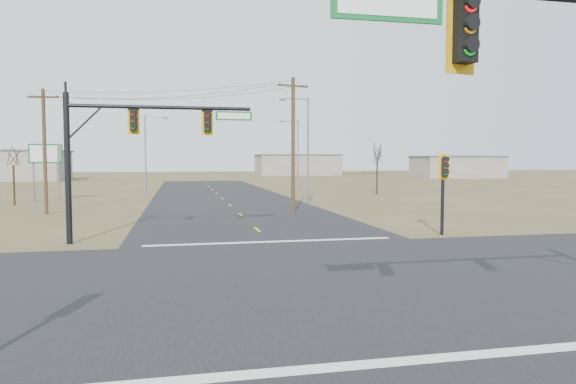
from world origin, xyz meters
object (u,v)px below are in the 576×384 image
Objects in this scene: utility_pole_far at (45,149)px; utility_pole_near at (293,144)px; streetlight_c at (147,152)px; bare_tree_d at (377,150)px; mast_arm_far at (133,136)px; streetlight_a at (306,145)px; bare_tree_a at (13,155)px; pedestal_signal_ne at (444,175)px; streetlight_b at (296,151)px; highway_sign at (46,160)px; bare_tree_c at (377,155)px.

utility_pole_near is at bearing -11.99° from utility_pole_far.
bare_tree_d is (27.52, 5.79, 0.42)m from streetlight_c.
mast_arm_far is 43.89m from bare_tree_d.
streetlight_a is 25.50m from bare_tree_a.
pedestal_signal_ne is at bearing -7.41° from mast_arm_far.
streetlight_a reaches higher than bare_tree_a.
utility_pole_near is 1.07× the size of streetlight_b.
utility_pole_far is (-17.62, 3.74, -0.39)m from utility_pole_near.
pedestal_signal_ne is (15.71, -1.11, -1.96)m from mast_arm_far.
streetlight_b reaches higher than highway_sign.
streetlight_b is at bearing 46.74° from utility_pole_far.
bare_tree_d is (16.23, 24.29, 0.11)m from utility_pole_near.
bare_tree_d is (33.85, 20.55, 0.50)m from utility_pole_far.
utility_pole_near is at bearing -126.51° from bare_tree_c.
bare_tree_c is at bearing 53.49° from utility_pole_near.
utility_pole_near is 25.57m from highway_sign.
streetlight_a is 23.31m from streetlight_b.
streetlight_c is 12.57m from bare_tree_a.
bare_tree_a reaches higher than pedestal_signal_ne.
streetlight_b is at bearing 31.08° from bare_tree_a.
utility_pole_near is 29.22m from bare_tree_d.
utility_pole_near is at bearing -29.03° from bare_tree_a.
pedestal_signal_ne is 0.47× the size of streetlight_b.
utility_pole_far reaches higher than bare_tree_d.
utility_pole_near is (-5.48, 11.83, 1.96)m from pedestal_signal_ne.
highway_sign is 34.69m from bare_tree_c.
highway_sign is 0.84× the size of bare_tree_d.
utility_pole_far reaches higher than streetlight_c.
utility_pole_near reaches higher than bare_tree_d.
bare_tree_a is 0.95× the size of bare_tree_c.
streetlight_a is at bearing -128.28° from bare_tree_d.
streetlight_a is at bearing -133.74° from bare_tree_c.
streetlight_b is at bearing 11.85° from streetlight_c.
bare_tree_a reaches higher than highway_sign.
streetlight_c is at bearing -162.80° from streetlight_b.
streetlight_a is (-2.77, 19.00, 2.12)m from pedestal_signal_ne.
bare_tree_d is at bearing 68.14° from bare_tree_c.
pedestal_signal_ne is 0.44× the size of utility_pole_near.
pedestal_signal_ne is 0.79× the size of bare_tree_a.
bare_tree_d is at bearing -47.23° from streetlight_b.
bare_tree_d is at bearing 49.55° from mast_arm_far.
mast_arm_far is 1.36× the size of bare_tree_d.
highway_sign is at bearing -173.93° from bare_tree_c.
bare_tree_a is 0.85× the size of bare_tree_d.
bare_tree_c is (11.44, 11.96, -0.77)m from streetlight_a.
streetlight_a is 1.71× the size of bare_tree_a.
bare_tree_d is at bearing 31.26° from utility_pole_far.
streetlight_b reaches higher than streetlight_c.
utility_pole_far is at bearing -95.38° from highway_sign.
bare_tree_d is at bearing 37.31° from streetlight_a.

